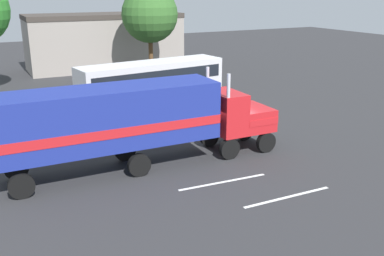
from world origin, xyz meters
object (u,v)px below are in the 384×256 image
person_bystander (160,129)px  tree_left (150,15)px  parked_bus (152,80)px  semi_truck (132,119)px

person_bystander → tree_left: (7.26, 18.78, 5.17)m
parked_bus → tree_left: bearing=67.9°
person_bystander → semi_truck: bearing=-134.0°
semi_truck → tree_left: bearing=65.4°
semi_truck → person_bystander: 4.00m
parked_bus → person_bystander: bearing=-109.7°
person_bystander → tree_left: tree_left is taller
parked_bus → semi_truck: bearing=-117.2°
person_bystander → tree_left: size_ratio=0.18×
semi_truck → parked_bus: bearing=62.8°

